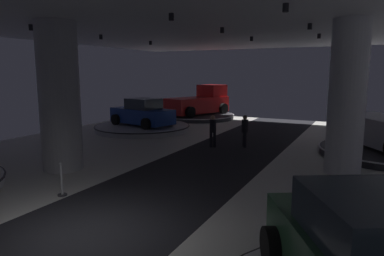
% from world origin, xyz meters
% --- Properties ---
extents(ground, '(24.00, 44.00, 0.06)m').
position_xyz_m(ground, '(0.00, 0.00, -0.02)').
color(ground, silver).
extents(column_left, '(1.48, 1.48, 5.50)m').
position_xyz_m(column_left, '(-4.66, 3.90, 2.75)').
color(column_left, '#ADADB2').
rests_on(column_left, ground).
extents(column_right, '(1.27, 1.27, 5.50)m').
position_xyz_m(column_right, '(4.91, 8.12, 2.75)').
color(column_right, silver).
rests_on(column_right, ground).
extents(display_platform_deep_left, '(5.91, 5.91, 0.33)m').
position_xyz_m(display_platform_deep_left, '(-6.51, 19.40, 0.18)').
color(display_platform_deep_left, '#333338').
rests_on(display_platform_deep_left, ground).
extents(pickup_truck_deep_left, '(3.99, 5.70, 2.30)m').
position_xyz_m(pickup_truck_deep_left, '(-6.41, 19.71, 1.26)').
color(pickup_truck_deep_left, red).
rests_on(pickup_truck_deep_left, display_platform_deep_left).
extents(display_platform_far_left, '(5.98, 5.98, 0.33)m').
position_xyz_m(display_platform_far_left, '(-7.07, 12.62, 0.18)').
color(display_platform_far_left, '#B7B7BC').
rests_on(display_platform_far_left, ground).
extents(display_car_far_left, '(4.50, 2.98, 1.71)m').
position_xyz_m(display_car_far_left, '(-7.04, 12.61, 1.10)').
color(display_car_far_left, navy).
rests_on(display_car_far_left, display_platform_far_left).
extents(visitor_walking_near, '(0.32, 0.32, 1.59)m').
position_xyz_m(visitor_walking_near, '(0.30, 10.76, 0.91)').
color(visitor_walking_near, black).
rests_on(visitor_walking_near, ground).
extents(visitor_walking_far, '(0.32, 0.32, 1.59)m').
position_xyz_m(visitor_walking_far, '(-1.10, 10.06, 0.91)').
color(visitor_walking_far, black).
rests_on(visitor_walking_far, ground).
extents(stanchion_a, '(0.28, 0.28, 1.01)m').
position_xyz_m(stanchion_a, '(-2.42, 1.75, 0.37)').
color(stanchion_a, '#333338').
rests_on(stanchion_a, ground).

